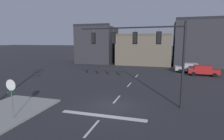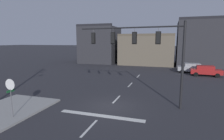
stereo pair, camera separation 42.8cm
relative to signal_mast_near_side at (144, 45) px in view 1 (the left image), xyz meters
The scene contains 9 objects.
ground_plane 5.75m from the signal_mast_near_side, 147.10° to the right, with size 400.00×400.00×0.00m, color #2B2B30.
sidewalk_near_corner 12.12m from the signal_mast_near_side, 149.95° to the right, with size 5.00×8.00×0.15m, color gray.
stop_bar_paint 6.57m from the signal_mast_near_side, 123.99° to the right, with size 6.40×0.50×0.01m, color silver.
lane_centreline 5.55m from the signal_mast_near_side, 169.29° to the left, with size 0.16×26.40×0.01m.
signal_mast_near_side is the anchor object (origin of this frame).
stop_sign 10.35m from the signal_mast_near_side, 143.45° to the right, with size 0.76×0.64×2.83m.
car_lot_nearside 17.84m from the signal_mast_near_side, 64.51° to the left, with size 4.52×2.07×1.61m.
car_lot_middle 19.50m from the signal_mast_near_side, 72.68° to the left, with size 4.51×2.03×1.61m.
building_row 30.71m from the signal_mast_near_side, 69.88° to the left, with size 57.96×12.75×9.94m.
Camera 1 is at (4.18, -13.89, 5.34)m, focal length 29.51 mm.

